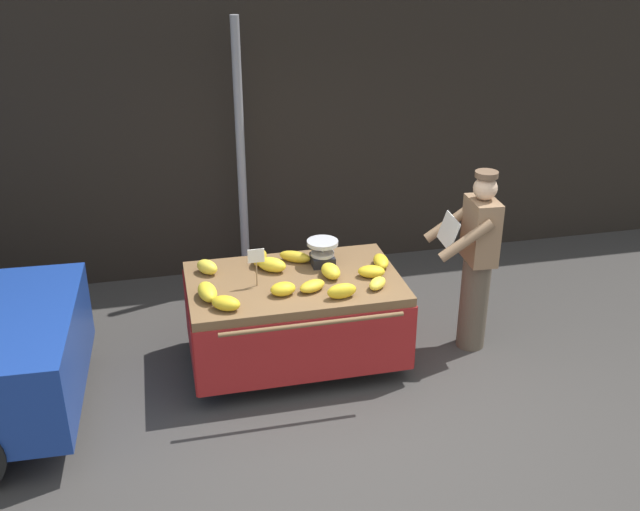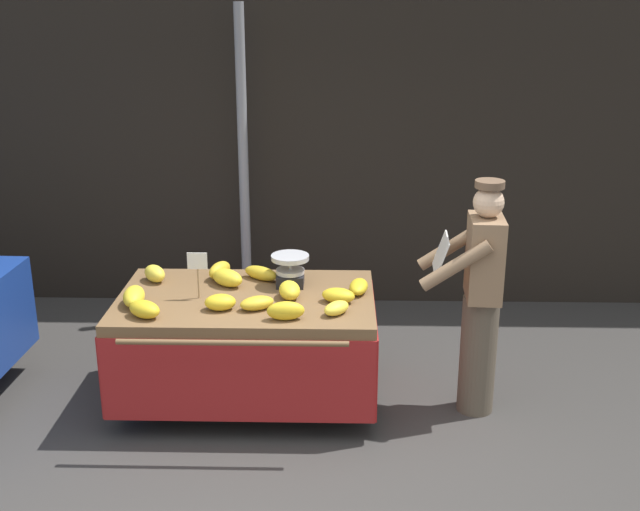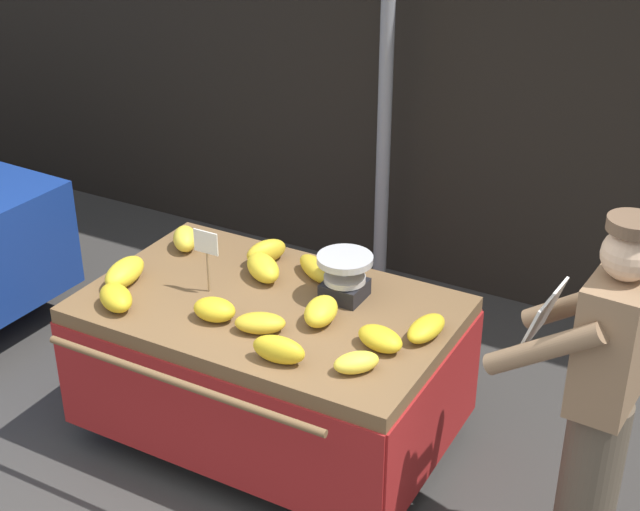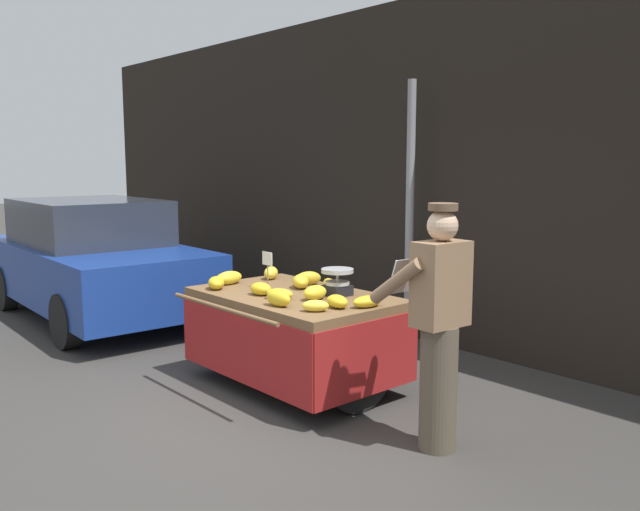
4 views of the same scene
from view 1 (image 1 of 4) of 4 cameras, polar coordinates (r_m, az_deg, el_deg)
ground_plane at (r=5.97m, az=3.57°, el=-13.09°), size 60.00×60.00×0.00m
back_wall at (r=8.01m, az=-2.63°, el=11.92°), size 16.00×0.24×3.75m
street_pole at (r=7.64m, az=-6.20°, el=7.61°), size 0.09×0.09×2.83m
banana_cart at (r=6.38m, az=-2.01°, el=-3.58°), size 1.85×1.35×0.84m
weighing_scale at (r=6.49m, az=0.20°, el=0.22°), size 0.28×0.28×0.24m
price_sign at (r=6.08m, az=-5.02°, el=-0.30°), size 0.14×0.01×0.34m
banana_bunch_0 at (r=6.43m, az=-8.82°, el=-0.90°), size 0.24×0.25×0.13m
banana_bunch_1 at (r=5.95m, az=1.72°, el=-2.79°), size 0.26×0.14×0.13m
banana_bunch_2 at (r=6.31m, az=4.04°, el=-1.25°), size 0.26×0.20×0.10m
banana_bunch_3 at (r=6.28m, az=0.84°, el=-1.23°), size 0.19×0.26×0.12m
banana_bunch_4 at (r=6.01m, az=-8.80°, el=-2.82°), size 0.19×0.31×0.13m
banana_bunch_5 at (r=6.54m, az=-4.73°, el=-0.18°), size 0.20×0.26×0.13m
banana_bunch_6 at (r=6.40m, az=-3.79°, el=-0.72°), size 0.30×0.28×0.13m
banana_bunch_7 at (r=6.13m, az=4.52°, el=-2.19°), size 0.23×0.23×0.09m
banana_bunch_8 at (r=6.06m, az=-0.61°, el=-2.40°), size 0.28×0.23×0.09m
banana_bunch_9 at (r=6.00m, az=-2.91°, el=-2.63°), size 0.23×0.18×0.11m
banana_bunch_10 at (r=5.82m, az=-7.37°, el=-3.72°), size 0.28×0.25×0.12m
banana_bunch_11 at (r=6.52m, az=4.79°, el=-0.44°), size 0.17×0.28×0.09m
banana_bunch_12 at (r=6.57m, az=-1.97°, el=-0.09°), size 0.31×0.26×0.10m
vendor_person at (r=6.68m, az=12.12°, el=-0.43°), size 0.60×0.54×1.71m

